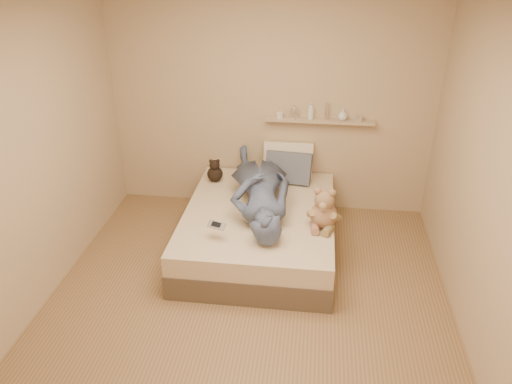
# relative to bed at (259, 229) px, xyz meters

# --- Properties ---
(room) EXTENTS (3.80, 3.80, 3.80)m
(room) POSITION_rel_bed_xyz_m (0.00, -0.93, 1.08)
(room) COLOR olive
(room) RESTS_ON ground
(bed) EXTENTS (1.50, 1.90, 0.45)m
(bed) POSITION_rel_bed_xyz_m (0.00, 0.00, 0.00)
(bed) COLOR brown
(bed) RESTS_ON floor
(game_console) EXTENTS (0.18, 0.12, 0.06)m
(game_console) POSITION_rel_bed_xyz_m (-0.32, -0.58, 0.37)
(game_console) COLOR silver
(game_console) RESTS_ON bed
(teddy_bear) EXTENTS (0.34, 0.34, 0.42)m
(teddy_bear) POSITION_rel_bed_xyz_m (0.63, -0.25, 0.40)
(teddy_bear) COLOR tan
(teddy_bear) RESTS_ON bed
(dark_plush) EXTENTS (0.17, 0.17, 0.27)m
(dark_plush) POSITION_rel_bed_xyz_m (-0.57, 0.59, 0.34)
(dark_plush) COLOR black
(dark_plush) RESTS_ON bed
(pillow_cream) EXTENTS (0.55, 0.27, 0.43)m
(pillow_cream) POSITION_rel_bed_xyz_m (0.23, 0.83, 0.43)
(pillow_cream) COLOR beige
(pillow_cream) RESTS_ON bed
(pillow_grey) EXTENTS (0.53, 0.30, 0.37)m
(pillow_grey) POSITION_rel_bed_xyz_m (0.24, 0.69, 0.40)
(pillow_grey) COLOR slate
(pillow_grey) RESTS_ON bed
(person) EXTENTS (0.90, 1.76, 0.40)m
(person) POSITION_rel_bed_xyz_m (-0.01, 0.10, 0.43)
(person) COLOR #4C5D78
(person) RESTS_ON bed
(wall_shelf) EXTENTS (1.20, 0.12, 0.03)m
(wall_shelf) POSITION_rel_bed_xyz_m (0.55, 0.91, 0.88)
(wall_shelf) COLOR tan
(wall_shelf) RESTS_ON wall_back
(shelf_bottles) EXTENTS (0.95, 0.12, 0.19)m
(shelf_bottles) POSITION_rel_bed_xyz_m (0.55, 0.91, 0.96)
(shelf_bottles) COLOR silver
(shelf_bottles) RESTS_ON wall_shelf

